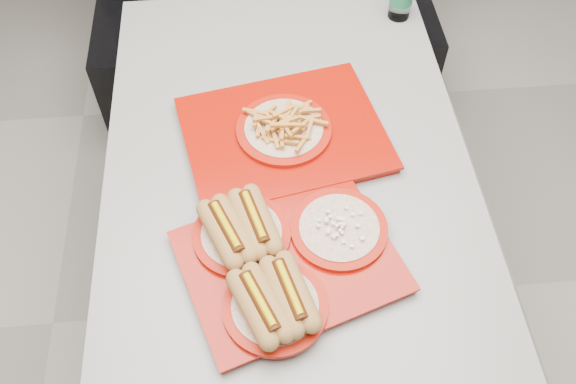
{
  "coord_description": "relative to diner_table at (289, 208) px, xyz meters",
  "views": [
    {
      "loc": [
        -0.08,
        -0.92,
        1.92
      ],
      "look_at": [
        -0.01,
        -0.13,
        0.83
      ],
      "focal_mm": 38.0,
      "sensor_mm": 36.0,
      "label": 1
    }
  ],
  "objects": [
    {
      "name": "ground",
      "position": [
        0.0,
        0.0,
        -0.58
      ],
      "size": [
        6.0,
        6.0,
        0.0
      ],
      "primitive_type": "plane",
      "color": "#9E988E",
      "rests_on": "ground"
    },
    {
      "name": "diner_table",
      "position": [
        0.0,
        0.0,
        0.0
      ],
      "size": [
        0.92,
        1.42,
        0.75
      ],
      "color": "black",
      "rests_on": "ground"
    },
    {
      "name": "booth_bench",
      "position": [
        0.0,
        1.09,
        -0.18
      ],
      "size": [
        1.3,
        0.57,
        1.35
      ],
      "color": "black",
      "rests_on": "ground"
    },
    {
      "name": "tray_near",
      "position": [
        -0.04,
        -0.27,
        0.2
      ],
      "size": [
        0.53,
        0.47,
        0.1
      ],
      "rotation": [
        0.0,
        0.0,
        0.32
      ],
      "color": "#9B0E04",
      "rests_on": "diner_table"
    },
    {
      "name": "tray_far",
      "position": [
        -0.0,
        0.1,
        0.19
      ],
      "size": [
        0.56,
        0.47,
        0.1
      ],
      "rotation": [
        0.0,
        0.0,
        0.2
      ],
      "color": "#9B0E04",
      "rests_on": "diner_table"
    }
  ]
}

